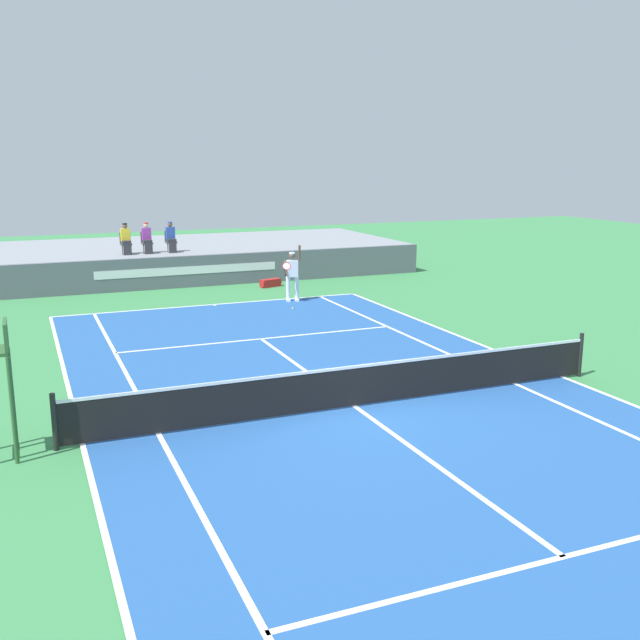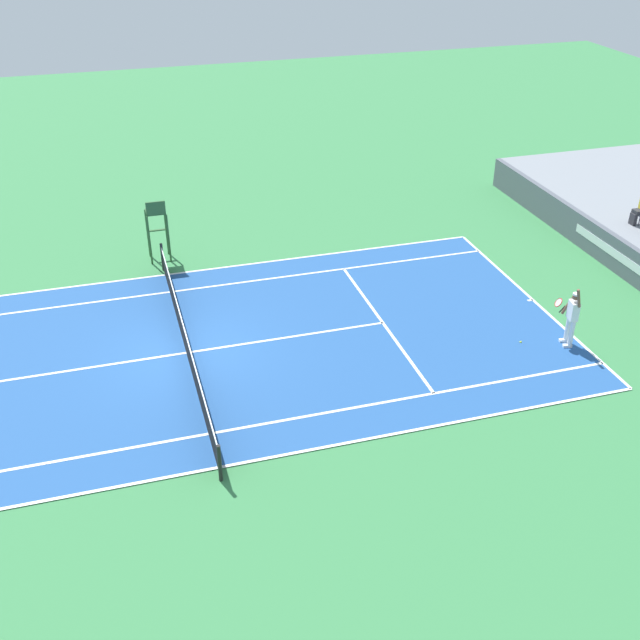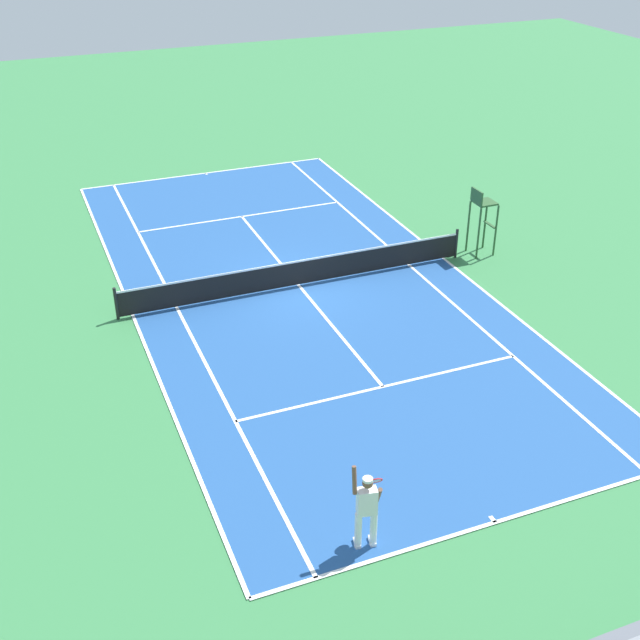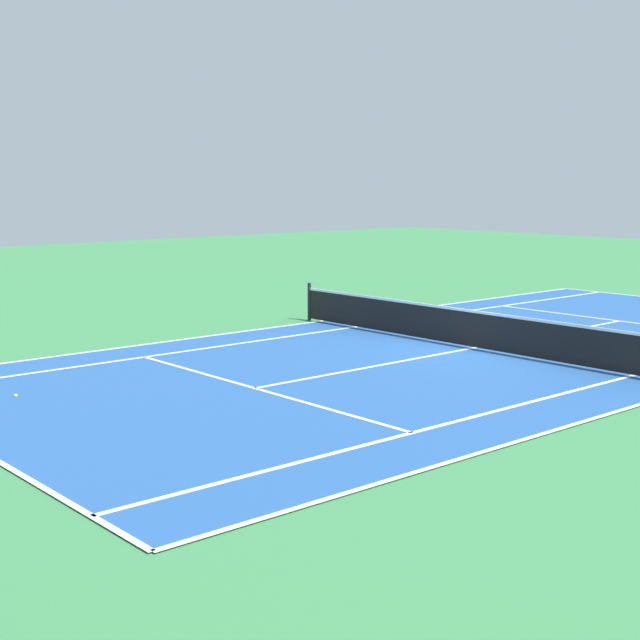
{
  "view_description": "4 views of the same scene",
  "coord_description": "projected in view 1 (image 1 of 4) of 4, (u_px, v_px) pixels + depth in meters",
  "views": [
    {
      "loc": [
        -6.27,
        -13.17,
        5.13
      ],
      "look_at": [
        0.85,
        4.01,
        1.0
      ],
      "focal_mm": 40.97,
      "sensor_mm": 36.0,
      "label": 1
    },
    {
      "loc": [
        20.39,
        -1.77,
        12.86
      ],
      "look_at": [
        0.85,
        4.01,
        1.0
      ],
      "focal_mm": 43.7,
      "sensor_mm": 36.0,
      "label": 2
    },
    {
      "loc": [
        8.25,
        22.37,
        12.3
      ],
      "look_at": [
        0.85,
        4.01,
        1.0
      ],
      "focal_mm": 45.37,
      "sensor_mm": 36.0,
      "label": 3
    },
    {
      "loc": [
        -13.69,
        16.63,
        3.96
      ],
      "look_at": [
        0.85,
        4.01,
        1.0
      ],
      "focal_mm": 51.44,
      "sensor_mm": 36.0,
      "label": 4
    }
  ],
  "objects": [
    {
      "name": "ground_plane",
      "position": [
        355.0,
        408.0,
        15.33
      ],
      "size": [
        80.0,
        80.0,
        0.0
      ],
      "primitive_type": "plane",
      "color": "#387F47"
    },
    {
      "name": "court",
      "position": [
        355.0,
        407.0,
        15.33
      ],
      "size": [
        11.08,
        23.88,
        0.03
      ],
      "color": "#235193",
      "rests_on": "ground"
    },
    {
      "name": "net",
      "position": [
        356.0,
        384.0,
        15.22
      ],
      "size": [
        11.98,
        0.1,
        1.07
      ],
      "color": "black",
      "rests_on": "ground"
    },
    {
      "name": "barrier_wall",
      "position": [
        188.0,
        272.0,
        29.57
      ],
      "size": [
        21.07,
        0.25,
        1.28
      ],
      "color": "#565B66",
      "rests_on": "ground"
    },
    {
      "name": "bleacher_platform",
      "position": [
        167.0,
        258.0,
        33.46
      ],
      "size": [
        21.07,
        8.39,
        1.28
      ],
      "primitive_type": "cube",
      "color": "gray",
      "rests_on": "ground"
    },
    {
      "name": "spectator_seated_0",
      "position": [
        126.0,
        239.0,
        29.79
      ],
      "size": [
        0.44,
        0.6,
        1.26
      ],
      "color": "#474C56",
      "rests_on": "bleacher_platform"
    },
    {
      "name": "spectator_seated_1",
      "position": [
        147.0,
        239.0,
        30.11
      ],
      "size": [
        0.44,
        0.6,
        1.26
      ],
      "color": "#474C56",
      "rests_on": "bleacher_platform"
    },
    {
      "name": "spectator_seated_2",
      "position": [
        171.0,
        238.0,
        30.49
      ],
      "size": [
        0.44,
        0.6,
        1.26
      ],
      "color": "#474C56",
      "rests_on": "bleacher_platform"
    },
    {
      "name": "tennis_player",
      "position": [
        292.0,
        275.0,
        26.5
      ],
      "size": [
        0.82,
        0.62,
        2.08
      ],
      "color": "white",
      "rests_on": "ground"
    },
    {
      "name": "tennis_ball",
      "position": [
        293.0,
        308.0,
        25.32
      ],
      "size": [
        0.07,
        0.07,
        0.07
      ],
      "primitive_type": "sphere",
      "color": "#D1E533",
      "rests_on": "ground"
    },
    {
      "name": "equipment_bag",
      "position": [
        270.0,
        283.0,
        29.74
      ],
      "size": [
        0.95,
        0.57,
        0.32
      ],
      "color": "red",
      "rests_on": "ground"
    }
  ]
}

